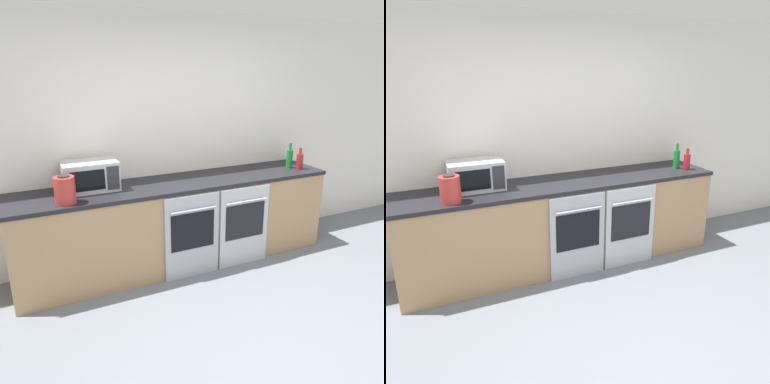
% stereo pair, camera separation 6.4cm
% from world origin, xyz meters
% --- Properties ---
extents(ground_plane, '(16.00, 16.00, 0.00)m').
position_xyz_m(ground_plane, '(0.00, 0.00, 0.00)').
color(ground_plane, slate).
extents(wall_back, '(10.00, 0.06, 2.60)m').
position_xyz_m(wall_back, '(0.00, 2.01, 1.30)').
color(wall_back, silver).
rests_on(wall_back, ground_plane).
extents(counter_back, '(3.39, 0.67, 0.93)m').
position_xyz_m(counter_back, '(0.00, 1.65, 0.47)').
color(counter_back, tan).
rests_on(counter_back, ground_plane).
extents(oven_left, '(0.59, 0.06, 0.88)m').
position_xyz_m(oven_left, '(0.00, 1.32, 0.45)').
color(oven_left, '#A8AAAF').
rests_on(oven_left, ground_plane).
extents(oven_right, '(0.59, 0.06, 0.88)m').
position_xyz_m(oven_right, '(0.61, 1.32, 0.45)').
color(oven_right, '#B7BABF').
rests_on(oven_right, ground_plane).
extents(microwave, '(0.52, 0.34, 0.28)m').
position_xyz_m(microwave, '(-0.88, 1.75, 1.07)').
color(microwave, '#B7BABF').
rests_on(microwave, counter_back).
extents(bottle_green, '(0.07, 0.07, 0.30)m').
position_xyz_m(bottle_green, '(1.40, 1.62, 1.05)').
color(bottle_green, '#19722D').
rests_on(bottle_green, counter_back).
extents(bottle_red, '(0.08, 0.08, 0.25)m').
position_xyz_m(bottle_red, '(1.47, 1.52, 1.03)').
color(bottle_red, maroon).
rests_on(bottle_red, counter_back).
extents(kettle, '(0.18, 0.18, 0.25)m').
position_xyz_m(kettle, '(-1.15, 1.46, 1.05)').
color(kettle, '#B2332D').
rests_on(kettle, counter_back).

